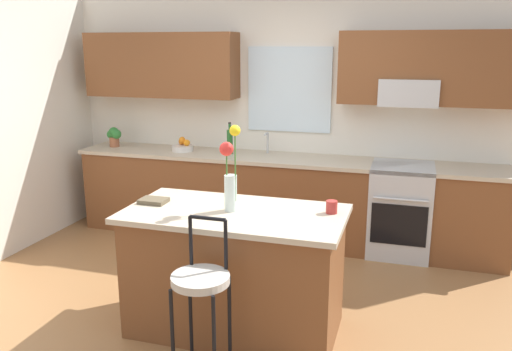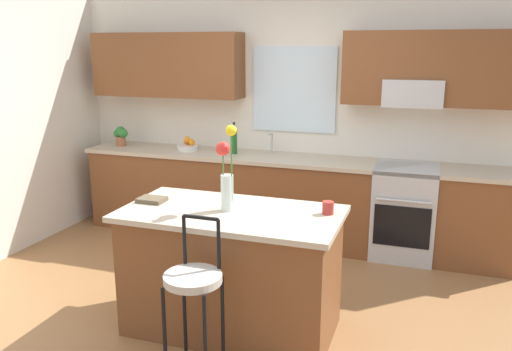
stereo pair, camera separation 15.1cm
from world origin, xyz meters
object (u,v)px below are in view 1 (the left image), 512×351
Objects in this scene: mug_ceramic at (332,207)px; bottle_olive_oil at (230,141)px; oven_range at (400,210)px; flower_vase at (230,173)px; fruit_bowl_oranges at (183,147)px; kitchen_island at (235,271)px; potted_plant_small at (114,136)px; bar_stool_near at (201,286)px; cookbook at (154,201)px.

mug_ceramic is 0.26× the size of bottle_olive_oil.
mug_ceramic reaches higher than oven_range.
mug_ceramic is at bearing 12.51° from flower_vase.
fruit_bowl_oranges is at bearing 179.60° from bottle_olive_oil.
fruit_bowl_oranges is at bearing 123.89° from kitchen_island.
flower_vase is 2.71× the size of potted_plant_small.
kitchen_island is 2.54× the size of flower_vase.
bottle_olive_oil is (-1.37, 1.73, 0.10)m from mug_ceramic.
kitchen_island is 0.65m from bar_stool_near.
cookbook is at bearing 135.11° from bar_stool_near.
bottle_olive_oil reaches higher than cookbook.
flower_vase is (-1.14, -1.86, 0.73)m from oven_range.
bar_stool_near reaches higher than mug_ceramic.
cookbook is (-0.61, 0.01, -0.26)m from flower_vase.
flower_vase is 0.67m from cookbook.
flower_vase is 2.82m from potted_plant_small.
potted_plant_small reaches higher than oven_range.
oven_range is 4.60× the size of cookbook.
oven_range is 2.59m from cookbook.
oven_range is 2.67× the size of bottle_olive_oil.
kitchen_island is 2.33m from fruit_bowl_oranges.
flower_vase is (-0.03, 0.63, 0.56)m from bar_stool_near.
potted_plant_small is (-2.79, 1.73, 0.08)m from mug_ceramic.
potted_plant_small is at bearing 138.53° from kitchen_island.
potted_plant_small is at bearing 130.31° from bar_stool_near.
oven_range is 0.88× the size of bar_stool_near.
flower_vase reaches higher than cookbook.
bottle_olive_oil reaches higher than kitchen_island.
flower_vase is 0.75m from mug_ceramic.
cookbook is 0.58× the size of bottle_olive_oil.
kitchen_island is 7.83× the size of cookbook.
kitchen_island is at bearing -69.40° from bottle_olive_oil.
oven_range is 2.30m from flower_vase.
bottle_olive_oil reaches higher than fruit_bowl_oranges.
flower_vase is at bearing 179.15° from kitchen_island.
cookbook is (-0.64, 0.64, 0.30)m from bar_stool_near.
oven_range is at bearing -0.69° from fruit_bowl_oranges.
kitchen_island is at bearing -56.11° from fruit_bowl_oranges.
cookbook is 1.97m from fruit_bowl_oranges.
mug_ceramic is 2.21m from bottle_olive_oil.
mug_ceramic reaches higher than kitchen_island.
fruit_bowl_oranges is at bearing 116.75° from bar_stool_near.
flower_vase is at bearing -167.49° from mug_ceramic.
mug_ceramic is 2.60m from fruit_bowl_oranges.
mug_ceramic is (0.66, 0.15, 0.50)m from kitchen_island.
bottle_olive_oil is at bearing 105.74° from bar_stool_near.
bar_stool_near is at bearing -49.69° from potted_plant_small.
kitchen_island is at bearing -0.85° from flower_vase.
bar_stool_near is 4.34× the size of fruit_bowl_oranges.
fruit_bowl_oranges is (-0.62, 1.87, 0.03)m from cookbook.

